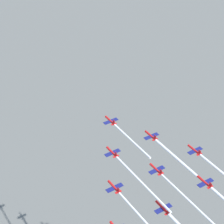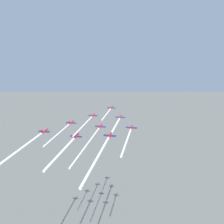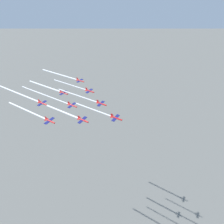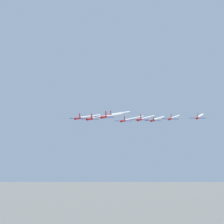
{
  "view_description": "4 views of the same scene",
  "coord_description": "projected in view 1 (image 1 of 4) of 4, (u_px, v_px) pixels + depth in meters",
  "views": [
    {
      "loc": [
        14.96,
        -194.6,
        280.36
      ],
      "look_at": [
        -20.91,
        -21.98,
        155.0
      ],
      "focal_mm": 70.0,
      "sensor_mm": 36.0,
      "label": 1
    },
    {
      "loc": [
        128.7,
        -126.47,
        205.1
      ],
      "look_at": [
        -12.34,
        -32.87,
        153.09
      ],
      "focal_mm": 35.0,
      "sensor_mm": 36.0,
      "label": 2
    },
    {
      "loc": [
        4.82,
        54.6,
        224.49
      ],
      "look_at": [
        -19.4,
        -33.92,
        154.64
      ],
      "focal_mm": 28.0,
      "sensor_mm": 36.0,
      "label": 3
    },
    {
      "loc": [
        -196.79,
        81.46,
        162.12
      ],
      "look_at": [
        -19.81,
        -32.1,
        155.85
      ],
      "focal_mm": 85.0,
      "sensor_mm": 36.0,
      "label": 4
    }
  ],
  "objects": [
    {
      "name": "jet_0",
      "position": [
        111.0,
        121.0,
        212.01
      ],
      "size": [
        7.1,
        7.12,
        2.75
      ],
      "rotation": [
        0.0,
        0.0,
        0.78
      ],
      "color": "red"
    },
    {
      "name": "jet_1",
      "position": [
        112.0,
        152.0,
        195.57
      ],
      "size": [
        7.1,
        7.12,
        2.75
      ],
      "rotation": [
        0.0,
        0.0,
        0.78
      ],
      "color": "red"
    },
    {
      "name": "jet_2",
      "position": [
        151.0,
        136.0,
        205.07
      ],
      "size": [
        7.1,
        7.12,
        2.75
      ],
      "rotation": [
        0.0,
        0.0,
        0.78
      ],
      "color": "red"
    },
    {
      "name": "jet_3",
      "position": [
        114.0,
        187.0,
        178.3
      ],
      "size": [
        7.1,
        7.12,
        2.75
      ],
      "rotation": [
        0.0,
        0.0,
        0.78
      ],
      "color": "red"
    },
    {
      "name": "jet_4",
      "position": [
        156.0,
        170.0,
        188.51
      ],
      "size": [
        7.1,
        7.12,
        2.75
      ],
      "rotation": [
        0.0,
        0.0,
        0.78
      ],
      "color": "red"
    },
    {
      "name": "jet_5",
      "position": [
        195.0,
        150.0,
        197.54
      ],
      "size": [
        7.1,
        7.12,
        2.75
      ],
      "rotation": [
        0.0,
        0.0,
        0.78
      ],
      "color": "red"
    },
    {
      "name": "jet_7",
      "position": [
        163.0,
        208.0,
        171.39
      ],
      "size": [
        7.1,
        7.12,
        2.75
      ],
      "rotation": [
        0.0,
        0.0,
        0.78
      ],
      "color": "red"
    },
    {
      "name": "jet_8",
      "position": [
        205.0,
        182.0,
        179.53
      ],
      "size": [
        7.1,
        7.12,
        2.75
      ],
      "rotation": [
        0.0,
        0.0,
        0.78
      ],
      "color": "red"
    },
    {
      "name": "smoke_trail_0",
      "position": [
        132.0,
        141.0,
        199.63
      ],
      "size": [
        20.71,
        21.11,
        0.95
      ],
      "rotation": [
        0.0,
        0.0,
        0.78
      ],
      "color": "white"
    },
    {
      "name": "smoke_trail_1",
      "position": [
        142.0,
        183.0,
        180.0
      ],
      "size": [
        27.21,
        27.76,
        0.93
      ],
      "rotation": [
        0.0,
        0.0,
        0.78
      ],
      "color": "white"
    },
    {
      "name": "smoke_trail_2",
      "position": [
        175.0,
        157.0,
        192.77
      ],
      "size": [
        20.78,
        21.18,
        1.27
      ],
      "rotation": [
        0.0,
        0.0,
        0.78
      ],
      "color": "white"
    },
    {
      "name": "smoke_trail_3",
      "position": [
        145.0,
        222.0,
        163.55
      ],
      "size": [
        25.49,
        26.0,
        0.89
      ],
      "rotation": [
        0.0,
        0.0,
        0.78
      ],
      "color": "white"
    },
    {
      "name": "smoke_trail_4",
      "position": [
        203.0,
        214.0,
        168.19
      ],
      "size": [
        36.86,
        37.61,
        0.9
      ],
      "rotation": [
        0.0,
        0.0,
        0.78
      ],
      "color": "white"
    }
  ]
}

